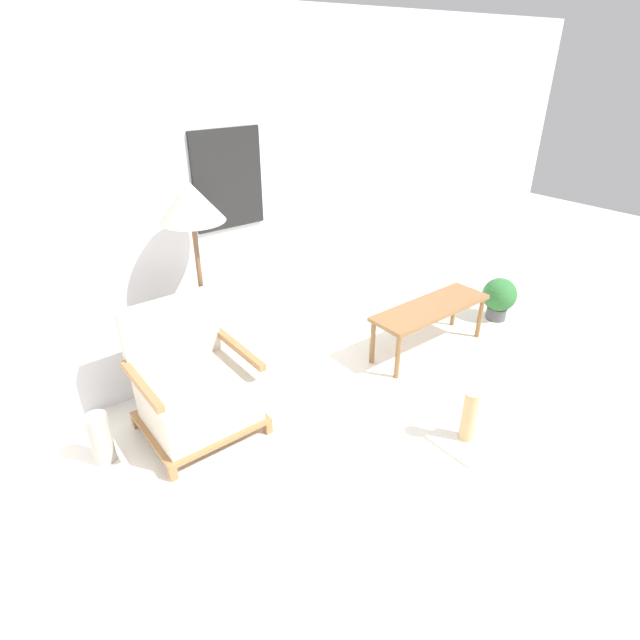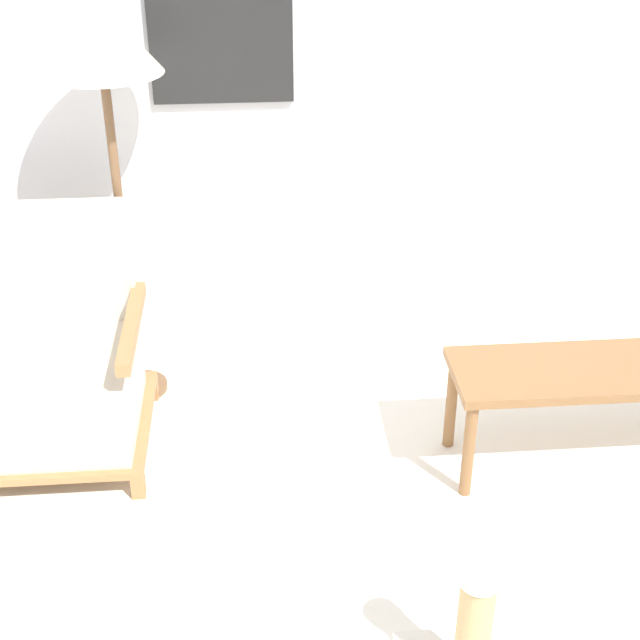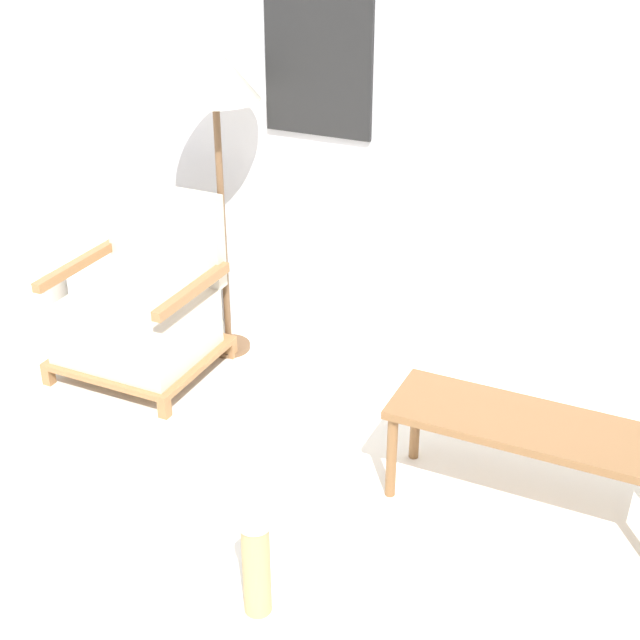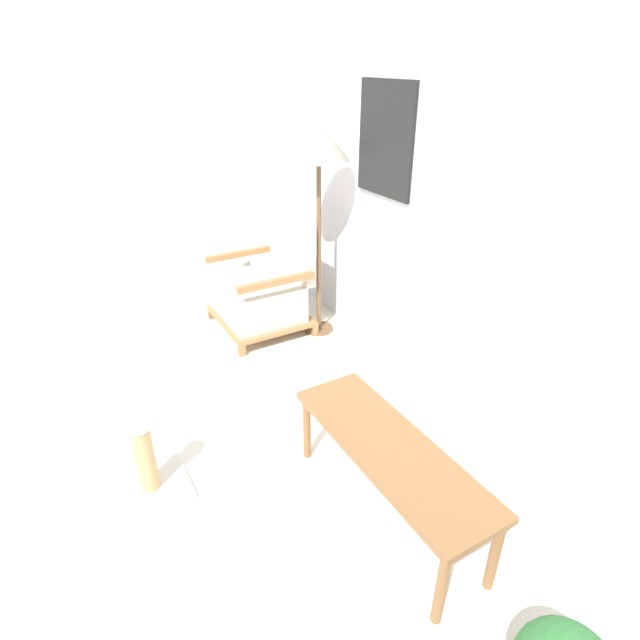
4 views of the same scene
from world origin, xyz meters
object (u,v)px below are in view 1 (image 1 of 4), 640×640
(vase, at_px, (100,438))
(scratching_post, at_px, (467,426))
(floor_lamp, at_px, (192,211))
(coffee_table, at_px, (431,311))
(armchair, at_px, (195,390))
(potted_plant, at_px, (499,297))

(vase, relative_size, scratching_post, 0.80)
(floor_lamp, relative_size, scratching_post, 3.61)
(floor_lamp, bearing_deg, coffee_table, -19.84)
(armchair, bearing_deg, scratching_post, -42.82)
(floor_lamp, height_order, vase, floor_lamp)
(vase, xyz_separation_m, potted_plant, (3.74, -0.41, 0.06))
(scratching_post, bearing_deg, coffee_table, 53.54)
(floor_lamp, relative_size, coffee_table, 1.41)
(coffee_table, bearing_deg, vase, 172.20)
(floor_lamp, bearing_deg, armchair, -129.51)
(coffee_table, distance_m, scratching_post, 1.25)
(coffee_table, bearing_deg, scratching_post, -126.46)
(coffee_table, relative_size, scratching_post, 2.56)
(scratching_post, bearing_deg, floor_lamp, 123.43)
(armchair, relative_size, floor_lamp, 0.56)
(armchair, height_order, floor_lamp, floor_lamp)
(potted_plant, bearing_deg, floor_lamp, 166.16)
(armchair, distance_m, scratching_post, 1.89)
(armchair, xyz_separation_m, scratching_post, (1.38, -1.28, -0.19))
(vase, bearing_deg, scratching_post, -34.01)
(armchair, relative_size, vase, 2.53)
(armchair, relative_size, scratching_post, 2.02)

